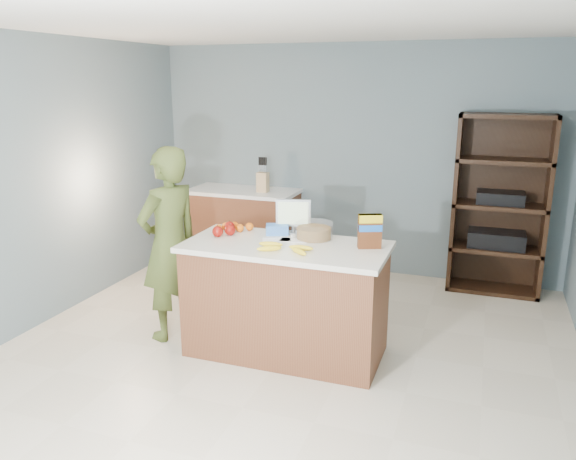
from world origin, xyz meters
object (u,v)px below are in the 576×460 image
(tv, at_px, (293,214))
(cereal_box, at_px, (370,229))
(counter_peninsula, at_px, (286,303))
(shelving_unit, at_px, (499,208))
(person, at_px, (170,244))

(tv, distance_m, cereal_box, 0.70)
(counter_peninsula, relative_size, cereal_box, 6.03)
(counter_peninsula, bearing_deg, shelving_unit, 52.89)
(person, height_order, tv, person)
(counter_peninsula, xyz_separation_m, tv, (-0.05, 0.32, 0.64))
(shelving_unit, bearing_deg, cereal_box, -115.65)
(counter_peninsula, height_order, person, person)
(counter_peninsula, relative_size, tv, 5.53)
(shelving_unit, height_order, person, shelving_unit)
(person, bearing_deg, shelving_unit, 149.91)
(tv, relative_size, cereal_box, 1.09)
(shelving_unit, relative_size, person, 1.12)
(counter_peninsula, height_order, shelving_unit, shelving_unit)
(shelving_unit, xyz_separation_m, person, (-2.56, -2.07, -0.06))
(shelving_unit, xyz_separation_m, tv, (-1.60, -1.73, 0.19))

